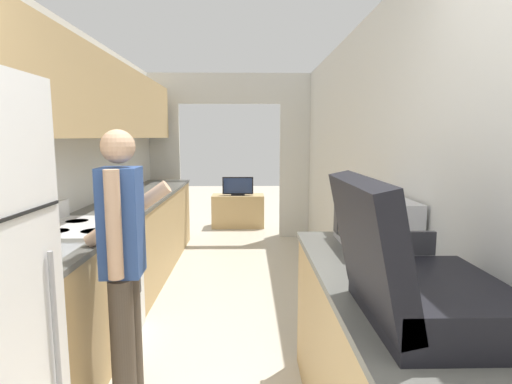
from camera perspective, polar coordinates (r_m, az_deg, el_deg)
The scene contains 11 objects.
wall_left at distance 3.57m, azimuth -25.09°, elevation 6.95°, with size 0.38×7.80×2.50m.
wall_right at distance 2.98m, azimuth 17.89°, elevation 1.61°, with size 0.06×7.80×2.50m.
wall_far_with_doorway at distance 6.13m, azimuth -3.76°, elevation 6.66°, with size 2.83×0.06×2.50m.
counter_left at distance 4.35m, azimuth -17.14°, elevation -7.05°, with size 0.62×4.30×0.92m.
counter_right at distance 2.17m, azimuth 17.58°, elevation -22.73°, with size 0.62×1.71×0.92m.
range_oven at distance 3.26m, azimuth -22.87°, elevation -12.24°, with size 0.66×0.75×1.06m.
person at distance 2.37m, azimuth -18.42°, elevation -9.82°, with size 0.51×0.38×1.60m.
suitcase at distance 1.49m, azimuth 21.33°, elevation -11.73°, with size 0.54×0.60×0.50m.
microwave at distance 2.42m, azimuth 16.58°, elevation -4.19°, with size 0.38×0.52×0.28m.
tv_cabinet at distance 6.97m, azimuth -2.58°, elevation -2.69°, with size 0.90×0.42×0.56m.
television at distance 6.86m, azimuth -2.61°, elevation 0.82°, with size 0.53×0.16×0.31m.
Camera 1 is at (0.27, -0.70, 1.55)m, focal length 28.00 mm.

